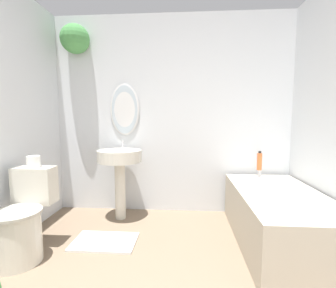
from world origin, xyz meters
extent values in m
cube|color=silver|center=(0.00, 2.84, 1.20)|extent=(2.97, 0.06, 2.40)
ellipsoid|color=silver|center=(-0.58, 2.80, 1.27)|extent=(0.36, 0.02, 0.63)
ellipsoid|color=silver|center=(-0.58, 2.79, 1.27)|extent=(0.32, 0.01, 0.59)
cylinder|color=silver|center=(-1.13, 2.71, 2.17)|extent=(0.15, 0.15, 0.08)
sphere|color=#4C934C|center=(-1.13, 2.71, 2.09)|extent=(0.34, 0.34, 0.34)
cylinder|color=beige|center=(-1.17, 1.59, 0.20)|extent=(0.36, 0.36, 0.40)
cylinder|color=#B1ADA0|center=(-1.17, 1.59, 0.42)|extent=(0.39, 0.39, 0.02)
cube|color=beige|center=(-1.17, 1.86, 0.57)|extent=(0.35, 0.17, 0.32)
cylinder|color=beige|center=(-0.58, 2.52, 0.33)|extent=(0.12, 0.12, 0.67)
cylinder|color=beige|center=(-0.58, 2.52, 0.74)|extent=(0.50, 0.50, 0.13)
cylinder|color=silver|center=(-0.58, 2.66, 0.85)|extent=(0.02, 0.02, 0.10)
cube|color=#B2A893|center=(1.04, 2.04, 0.25)|extent=(0.74, 1.44, 0.49)
cube|color=beige|center=(1.04, 2.04, 0.47)|extent=(0.64, 1.34, 0.04)
cylinder|color=silver|center=(1.04, 2.66, 0.53)|extent=(0.04, 0.04, 0.08)
cylinder|color=#DB6633|center=(1.02, 2.65, 0.67)|extent=(0.06, 0.06, 0.19)
cylinder|color=black|center=(1.02, 2.65, 0.78)|extent=(0.03, 0.03, 0.02)
cube|color=silver|center=(-0.58, 1.95, 0.01)|extent=(0.58, 0.37, 0.02)
cylinder|color=white|center=(-1.17, 1.86, 0.78)|extent=(0.11, 0.11, 0.10)
camera|label=1|loc=(0.17, -0.17, 1.16)|focal=26.00mm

